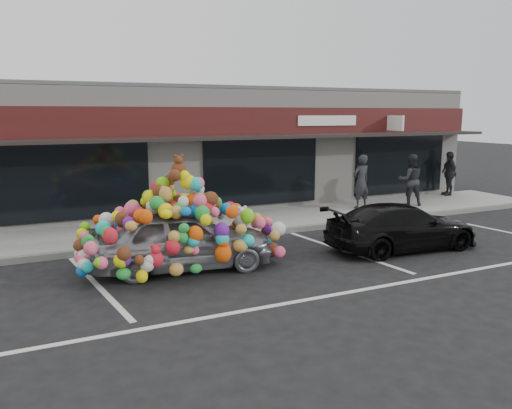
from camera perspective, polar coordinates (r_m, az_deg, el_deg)
name	(u,v)px	position (r m, az deg, el deg)	size (l,w,h in m)	color
ground	(246,267)	(11.29, -1.19, -7.18)	(90.00, 90.00, 0.00)	black
shop_building	(154,148)	(18.85, -11.62, 6.40)	(24.00, 7.20, 4.31)	beige
sidewalk	(192,227)	(14.89, -7.38, -2.62)	(26.00, 3.00, 0.15)	gray
kerb	(208,239)	(13.51, -5.45, -3.94)	(26.00, 0.18, 0.16)	slate
parking_stripe_left	(97,285)	(10.68, -17.76, -8.71)	(0.12, 4.40, 0.01)	silver
parking_stripe_mid	(344,251)	(12.78, 10.07, -5.22)	(0.12, 4.40, 0.01)	silver
parking_stripe_right	(496,230)	(16.41, 25.78, -2.63)	(0.12, 4.40, 0.01)	silver
lane_line	(383,286)	(10.42, 14.34, -9.02)	(14.00, 0.12, 0.01)	silver
toy_car	(181,232)	(11.09, -8.51, -3.12)	(2.90, 4.45, 2.48)	#94999D
black_sedan	(402,227)	(13.13, 16.34, -2.45)	(4.02, 1.63, 1.17)	black
pedestrian_a	(361,182)	(17.59, 11.91, 2.58)	(0.68, 0.45, 1.86)	black
pedestrian_b	(410,180)	(18.60, 17.21, 2.70)	(0.89, 0.69, 1.83)	black
pedestrian_c	(449,173)	(21.46, 21.17, 3.33)	(0.43, 1.03, 1.76)	#27252B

